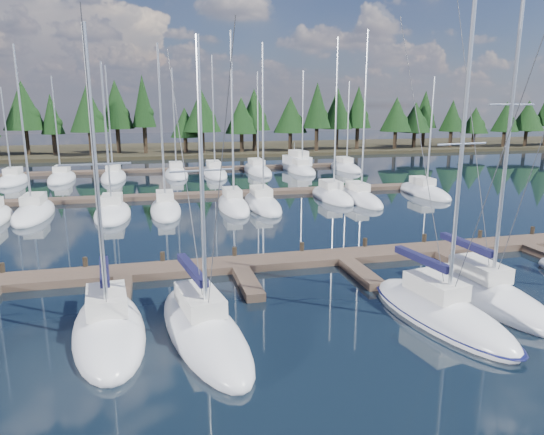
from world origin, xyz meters
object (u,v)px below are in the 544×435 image
object	(u,v)px
main_dock	(240,268)
front_sailboat_5	(484,293)
front_sailboat_4	(440,313)
motor_yacht_right	(297,166)
front_sailboat_3	(203,329)
front_sailboat_2	(109,329)

from	to	relation	value
main_dock	front_sailboat_5	size ratio (longest dim) A/B	2.76
front_sailboat_4	motor_yacht_right	size ratio (longest dim) A/B	1.42
front_sailboat_3	front_sailboat_4	world-z (taller)	front_sailboat_4
front_sailboat_3	front_sailboat_4	size ratio (longest dim) A/B	0.89
motor_yacht_right	front_sailboat_4	bearing A→B (deg)	-99.60
front_sailboat_3	motor_yacht_right	size ratio (longest dim) A/B	1.27
front_sailboat_5	motor_yacht_right	world-z (taller)	front_sailboat_5
front_sailboat_4	front_sailboat_3	bearing A→B (deg)	175.05
front_sailboat_4	main_dock	bearing A→B (deg)	131.96
front_sailboat_4	front_sailboat_5	size ratio (longest dim) A/B	0.83
front_sailboat_5	motor_yacht_right	size ratio (longest dim) A/B	1.71
front_sailboat_2	motor_yacht_right	xyz separation A→B (m)	(21.42, 46.34, 0.21)
front_sailboat_2	front_sailboat_5	world-z (taller)	front_sailboat_5
main_dock	motor_yacht_right	size ratio (longest dim) A/B	4.72
main_dock	front_sailboat_5	world-z (taller)	front_sailboat_5
main_dock	front_sailboat_4	distance (m)	10.59
front_sailboat_4	front_sailboat_2	bearing A→B (deg)	172.83
front_sailboat_5	front_sailboat_2	bearing A→B (deg)	179.09
front_sailboat_2	motor_yacht_right	size ratio (longest dim) A/B	1.31
front_sailboat_2	front_sailboat_3	bearing A→B (deg)	-13.13
front_sailboat_3	front_sailboat_4	bearing A→B (deg)	-4.95
front_sailboat_4	motor_yacht_right	world-z (taller)	front_sailboat_4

